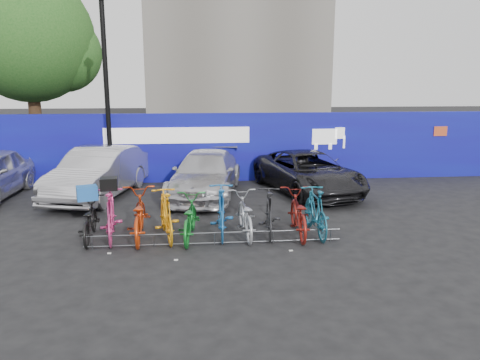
{
  "coord_description": "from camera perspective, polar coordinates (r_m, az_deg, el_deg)",
  "views": [
    {
      "loc": [
        -0.35,
        -10.3,
        3.55
      ],
      "look_at": [
        0.81,
        2.0,
        0.88
      ],
      "focal_mm": 35.0,
      "sensor_mm": 36.0,
      "label": 1
    }
  ],
  "objects": [
    {
      "name": "bike_9",
      "position": [
        10.95,
        9.2,
        -3.8
      ],
      "size": [
        0.56,
        1.88,
        1.12
      ],
      "primitive_type": "imported",
      "rotation": [
        0.0,
        0.0,
        3.16
      ],
      "color": "#185F78",
      "rests_on": "ground"
    },
    {
      "name": "car_2",
      "position": [
        14.52,
        -4.24,
        0.72
      ],
      "size": [
        2.7,
        4.88,
        1.34
      ],
      "primitive_type": "imported",
      "rotation": [
        0.0,
        0.0,
        -0.19
      ],
      "color": "#BCBCC1",
      "rests_on": "ground"
    },
    {
      "name": "bike_5",
      "position": [
        10.78,
        -2.28,
        -3.76
      ],
      "size": [
        0.62,
        1.98,
        1.18
      ],
      "primitive_type": "imported",
      "rotation": [
        0.0,
        0.0,
        3.11
      ],
      "color": "#1D62AB",
      "rests_on": "ground"
    },
    {
      "name": "car_1",
      "position": [
        14.88,
        -16.87,
        0.85
      ],
      "size": [
        2.67,
        4.85,
        1.51
      ],
      "primitive_type": "imported",
      "rotation": [
        0.0,
        0.0,
        -0.25
      ],
      "color": "#B4B3B8",
      "rests_on": "ground"
    },
    {
      "name": "bike_0",
      "position": [
        11.03,
        -17.93,
        -4.65
      ],
      "size": [
        0.76,
        1.82,
        0.93
      ],
      "primitive_type": "imported",
      "rotation": [
        0.0,
        0.0,
        3.22
      ],
      "color": "black",
      "rests_on": "ground"
    },
    {
      "name": "bike_8",
      "position": [
        10.89,
        7.06,
        -4.06
      ],
      "size": [
        0.79,
        2.01,
        1.04
      ],
      "primitive_type": "imported",
      "rotation": [
        0.0,
        0.0,
        3.09
      ],
      "color": "maroon",
      "rests_on": "ground"
    },
    {
      "name": "car_3",
      "position": [
        15.0,
        8.29,
        0.93
      ],
      "size": [
        3.23,
        5.07,
        1.3
      ],
      "primitive_type": "imported",
      "rotation": [
        0.0,
        0.0,
        0.24
      ],
      "color": "black",
      "rests_on": "ground"
    },
    {
      "name": "ground",
      "position": [
        10.9,
        -3.28,
        -6.84
      ],
      "size": [
        100.0,
        100.0,
        0.0
      ],
      "primitive_type": "plane",
      "color": "black",
      "rests_on": "ground"
    },
    {
      "name": "bike_2",
      "position": [
        10.8,
        -12.29,
        -4.21
      ],
      "size": [
        0.85,
        2.14,
        1.1
      ],
      "primitive_type": "imported",
      "rotation": [
        0.0,
        0.0,
        3.2
      ],
      "color": "#B5330D",
      "rests_on": "ground"
    },
    {
      "name": "cargo_topcase",
      "position": [
        10.73,
        -15.69,
        -0.44
      ],
      "size": [
        0.41,
        0.38,
        0.27
      ],
      "primitive_type": "cube",
      "rotation": [
        0.0,
        0.0,
        0.14
      ],
      "color": "black",
      "rests_on": "bike_1"
    },
    {
      "name": "bike_4",
      "position": [
        10.61,
        -6.22,
        -4.63
      ],
      "size": [
        0.83,
        1.92,
        0.98
      ],
      "primitive_type": "imported",
      "rotation": [
        0.0,
        0.0,
        3.05
      ],
      "color": "#147425",
      "rests_on": "ground"
    },
    {
      "name": "hoarding",
      "position": [
        16.47,
        -4.1,
        3.98
      ],
      "size": [
        22.0,
        0.18,
        2.4
      ],
      "color": "#110A8A",
      "rests_on": "ground"
    },
    {
      "name": "lamppost",
      "position": [
        15.95,
        -15.97,
        10.74
      ],
      "size": [
        0.25,
        0.5,
        6.11
      ],
      "color": "black",
      "rests_on": "ground"
    },
    {
      "name": "bike_7",
      "position": [
        10.86,
        3.58,
        -3.92
      ],
      "size": [
        0.71,
        1.84,
        1.08
      ],
      "primitive_type": "imported",
      "rotation": [
        0.0,
        0.0,
        3.03
      ],
      "color": "#232426",
      "rests_on": "ground"
    },
    {
      "name": "bike_1",
      "position": [
        10.9,
        -15.48,
        -4.1
      ],
      "size": [
        0.78,
        1.96,
        1.15
      ],
      "primitive_type": "imported",
      "rotation": [
        0.0,
        0.0,
        3.27
      ],
      "color": "#D6357D",
      "rests_on": "ground"
    },
    {
      "name": "bike_rack",
      "position": [
        10.28,
        -3.16,
        -7.07
      ],
      "size": [
        5.6,
        0.03,
        0.3
      ],
      "color": "#595B60",
      "rests_on": "ground"
    },
    {
      "name": "bike_3",
      "position": [
        10.67,
        -9.0,
        -4.19
      ],
      "size": [
        0.87,
        1.95,
        1.13
      ],
      "primitive_type": "imported",
      "rotation": [
        0.0,
        0.0,
        3.33
      ],
      "color": "#FCA313",
      "rests_on": "ground"
    },
    {
      "name": "tree",
      "position": [
        21.4,
        -23.74,
        15.28
      ],
      "size": [
        5.4,
        5.2,
        7.8
      ],
      "color": "#382314",
      "rests_on": "ground"
    },
    {
      "name": "cargo_crate",
      "position": [
        10.87,
        -18.15,
        -1.51
      ],
      "size": [
        0.51,
        0.45,
        0.31
      ],
      "primitive_type": "cube",
      "rotation": [
        0.0,
        0.0,
        0.31
      ],
      "color": "blue",
      "rests_on": "bike_0"
    },
    {
      "name": "bike_6",
      "position": [
        10.78,
        0.57,
        -4.27
      ],
      "size": [
        0.73,
        1.91,
        0.99
      ],
      "primitive_type": "imported",
      "rotation": [
        0.0,
        0.0,
        3.18
      ],
      "color": "#A3A5AA",
      "rests_on": "ground"
    }
  ]
}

